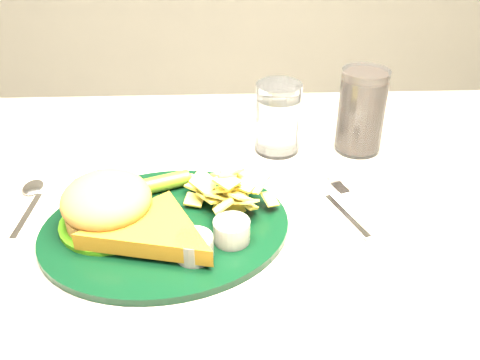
{
  "coord_description": "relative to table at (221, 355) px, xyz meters",
  "views": [
    {
      "loc": [
        0.01,
        -0.7,
        1.22
      ],
      "look_at": [
        0.03,
        -0.04,
        0.8
      ],
      "focal_mm": 40.0,
      "sensor_mm": 36.0,
      "label": 1
    }
  ],
  "objects": [
    {
      "name": "spoon",
      "position": [
        -0.28,
        -0.05,
        0.38
      ],
      "size": [
        0.05,
        0.16,
        0.01
      ],
      "primitive_type": null,
      "rotation": [
        0.0,
        0.0,
        -0.06
      ],
      "color": "white",
      "rests_on": "table"
    },
    {
      "name": "ramekin",
      "position": [
        -0.21,
        0.06,
        0.39
      ],
      "size": [
        0.04,
        0.04,
        0.03
      ],
      "primitive_type": "cylinder",
      "rotation": [
        0.0,
        0.0,
        0.02
      ],
      "color": "white",
      "rests_on": "table"
    },
    {
      "name": "fork_napkin",
      "position": [
        0.19,
        -0.06,
        0.38
      ],
      "size": [
        0.16,
        0.18,
        0.01
      ],
      "primitive_type": null,
      "rotation": [
        0.0,
        0.0,
        0.36
      ],
      "color": "white",
      "rests_on": "table"
    },
    {
      "name": "dinner_plate",
      "position": [
        -0.07,
        -0.09,
        0.41
      ],
      "size": [
        0.41,
        0.36,
        0.08
      ],
      "primitive_type": null,
      "rotation": [
        0.0,
        0.0,
        0.21
      ],
      "color": "black",
      "rests_on": "table"
    },
    {
      "name": "table",
      "position": [
        0.0,
        0.0,
        0.0
      ],
      "size": [
        1.2,
        0.8,
        0.75
      ],
      "primitive_type": null,
      "color": "#ACA49B",
      "rests_on": "ground"
    },
    {
      "name": "water_glass",
      "position": [
        0.11,
        0.15,
        0.44
      ],
      "size": [
        0.09,
        0.09,
        0.13
      ],
      "primitive_type": "cylinder",
      "rotation": [
        0.0,
        0.0,
        -0.07
      ],
      "color": "white",
      "rests_on": "table"
    },
    {
      "name": "cola_glass",
      "position": [
        0.25,
        0.14,
        0.45
      ],
      "size": [
        0.09,
        0.09,
        0.15
      ],
      "primitive_type": "cylinder",
      "rotation": [
        0.0,
        0.0,
        0.13
      ],
      "color": "black",
      "rests_on": "table"
    }
  ]
}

